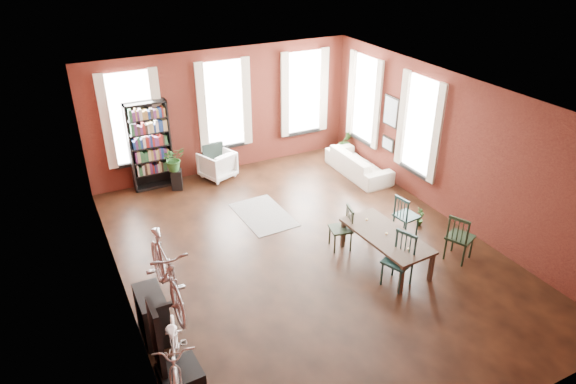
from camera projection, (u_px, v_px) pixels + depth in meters
room at (305, 142)px, 9.90m from camera, size 9.00×9.04×3.22m
dining_table at (385, 248)px, 9.90m from camera, size 0.99×1.94×0.64m
dining_chair_a at (398, 261)px, 9.21m from camera, size 0.61×0.61×1.02m
dining_chair_b at (341, 229)px, 10.29m from camera, size 0.50×0.50×0.90m
dining_chair_c at (460, 237)px, 9.93m from camera, size 0.61×0.61×1.00m
dining_chair_d at (406, 216)px, 10.71m from camera, size 0.49×0.49×0.94m
bookshelf at (150, 146)px, 12.40m from camera, size 1.00×0.32×2.20m
white_armchair at (217, 163)px, 13.20m from camera, size 0.97×0.94×0.79m
cream_sofa at (359, 160)px, 13.35m from camera, size 0.61×2.08×0.81m
striped_rug at (263, 215)px, 11.66m from camera, size 1.10×1.69×0.01m
bike_trainer at (180, 374)px, 7.47m from camera, size 0.62×0.62×0.17m
bike_wall_rack at (157, 343)px, 7.24m from camera, size 0.16×0.60×1.30m
console_table at (153, 315)px, 8.12m from camera, size 0.40×0.80×0.80m
plant_stand at (177, 179)px, 12.68m from camera, size 0.33×0.33×0.51m
plant_by_sofa at (346, 149)px, 14.62m from camera, size 0.65×0.84×0.33m
plant_small at (419, 222)px, 11.22m from camera, size 0.41×0.49×0.16m
bicycle_floor at (172, 330)px, 7.02m from camera, size 0.73×0.94×1.59m
bicycle_hung at (163, 251)px, 6.65m from camera, size 0.47×1.00×1.66m
plant_on_stand at (174, 161)px, 12.46m from camera, size 0.65×0.70×0.47m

